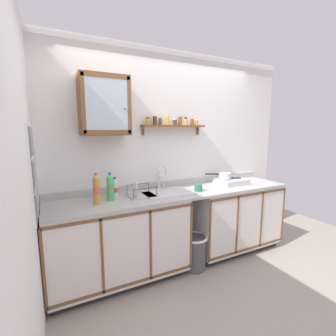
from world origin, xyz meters
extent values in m
plane|color=#9E9384|center=(0.00, 0.00, 0.00)|extent=(6.03, 6.03, 0.00)
cube|color=white|center=(0.00, 0.70, 1.32)|extent=(3.63, 0.05, 2.64)
cube|color=white|center=(0.00, 0.67, 2.59)|extent=(3.63, 0.02, 0.05)
cube|color=white|center=(-1.54, -0.26, 1.32)|extent=(0.05, 3.48, 2.64)
cube|color=black|center=(-0.76, 0.41, 0.04)|extent=(1.44, 0.54, 0.08)
cube|color=silver|center=(-0.76, 0.38, 0.49)|extent=(1.47, 0.60, 0.82)
cube|color=brown|center=(-0.76, 0.07, 0.86)|extent=(1.47, 0.01, 0.03)
cube|color=brown|center=(-0.76, 0.07, 0.13)|extent=(1.47, 0.01, 0.03)
cube|color=brown|center=(-1.50, 0.07, 0.49)|extent=(0.02, 0.01, 0.76)
cube|color=brown|center=(-1.00, 0.07, 0.49)|extent=(0.02, 0.01, 0.76)
cube|color=brown|center=(-0.51, 0.07, 0.49)|extent=(0.02, 0.01, 0.76)
cube|color=brown|center=(-0.02, 0.07, 0.49)|extent=(0.02, 0.01, 0.76)
cube|color=black|center=(0.87, 0.41, 0.04)|extent=(1.23, 0.54, 0.08)
cube|color=silver|center=(0.87, 0.38, 0.49)|extent=(1.26, 0.60, 0.82)
cube|color=brown|center=(0.87, 0.07, 0.86)|extent=(1.26, 0.01, 0.03)
cube|color=brown|center=(0.87, 0.07, 0.13)|extent=(1.26, 0.01, 0.03)
cube|color=brown|center=(0.24, 0.07, 0.49)|extent=(0.02, 0.01, 0.76)
cube|color=brown|center=(0.66, 0.07, 0.49)|extent=(0.02, 0.01, 0.76)
cube|color=brown|center=(1.08, 0.07, 0.49)|extent=(0.02, 0.01, 0.76)
cube|color=brown|center=(1.50, 0.07, 0.49)|extent=(0.02, 0.01, 0.76)
cube|color=#B2B2AD|center=(0.00, 0.38, 0.92)|extent=(2.99, 0.63, 0.03)
cube|color=#B2B2AD|center=(0.00, 0.67, 0.97)|extent=(2.99, 0.02, 0.08)
cube|color=silver|center=(-0.16, 0.40, 0.94)|extent=(0.58, 0.40, 0.01)
cube|color=slate|center=(-0.16, 0.40, 0.83)|extent=(0.49, 0.33, 0.01)
cube|color=slate|center=(-0.16, 0.56, 0.88)|extent=(0.49, 0.01, 0.11)
cube|color=slate|center=(-0.16, 0.23, 0.88)|extent=(0.49, 0.01, 0.11)
cylinder|color=#4C4C51|center=(-0.16, 0.40, 0.83)|extent=(0.04, 0.04, 0.01)
cylinder|color=silver|center=(-0.16, 0.62, 0.94)|extent=(0.05, 0.05, 0.02)
cylinder|color=silver|center=(-0.16, 0.62, 1.07)|extent=(0.02, 0.02, 0.22)
torus|color=silver|center=(-0.16, 0.55, 1.17)|extent=(0.15, 0.02, 0.15)
cylinder|color=silver|center=(-0.10, 0.62, 0.98)|extent=(0.02, 0.02, 0.05)
cube|color=silver|center=(0.82, 0.40, 0.97)|extent=(0.39, 0.32, 0.08)
cylinder|color=#2D2D2D|center=(0.73, 0.43, 1.01)|extent=(0.16, 0.16, 0.01)
cylinder|color=#2D2D2D|center=(0.92, 0.43, 1.01)|extent=(0.16, 0.16, 0.01)
cylinder|color=black|center=(0.73, 0.26, 0.97)|extent=(0.03, 0.02, 0.03)
cylinder|color=black|center=(0.92, 0.26, 0.97)|extent=(0.03, 0.02, 0.03)
cylinder|color=silver|center=(0.73, 0.43, 1.05)|extent=(0.16, 0.16, 0.08)
torus|color=silver|center=(0.73, 0.43, 1.09)|extent=(0.17, 0.17, 0.01)
cylinder|color=black|center=(0.58, 0.51, 1.08)|extent=(0.17, 0.11, 0.02)
cylinder|color=silver|center=(-0.76, 0.48, 1.02)|extent=(0.07, 0.07, 0.18)
cone|color=silver|center=(-0.76, 0.48, 1.13)|extent=(0.07, 0.07, 0.03)
cylinder|color=#2D59B2|center=(-0.76, 0.48, 1.15)|extent=(0.03, 0.03, 0.02)
cylinder|color=#D84C3F|center=(-0.76, 0.48, 1.02)|extent=(0.07, 0.07, 0.05)
cylinder|color=#4CB266|center=(-0.83, 0.40, 1.06)|extent=(0.07, 0.07, 0.25)
cone|color=#4CB266|center=(-0.83, 0.40, 1.20)|extent=(0.07, 0.07, 0.03)
cylinder|color=#2D59B2|center=(-0.83, 0.40, 1.22)|extent=(0.03, 0.03, 0.02)
cylinder|color=#4C9959|center=(-0.83, 0.40, 1.08)|extent=(0.07, 0.07, 0.07)
cylinder|color=gold|center=(-0.98, 0.32, 1.07)|extent=(0.07, 0.07, 0.27)
cone|color=gold|center=(-0.98, 0.32, 1.22)|extent=(0.06, 0.06, 0.03)
cylinder|color=red|center=(-0.98, 0.32, 1.24)|extent=(0.03, 0.03, 0.02)
cylinder|color=#D84C3F|center=(-0.98, 0.32, 1.08)|extent=(0.07, 0.07, 0.08)
cube|color=#B2B2B7|center=(-0.48, 0.40, 0.94)|extent=(0.29, 0.25, 0.01)
cylinder|color=#4C4F54|center=(-0.62, 0.28, 1.00)|extent=(0.01, 0.01, 0.10)
cylinder|color=#4C4F54|center=(-0.35, 0.28, 1.00)|extent=(0.01, 0.01, 0.10)
cylinder|color=#4C4F54|center=(-0.62, 0.51, 1.00)|extent=(0.01, 0.01, 0.10)
cylinder|color=#4C4F54|center=(-0.35, 0.51, 1.00)|extent=(0.01, 0.01, 0.10)
cylinder|color=#4C4F54|center=(-0.48, 0.28, 1.05)|extent=(0.27, 0.01, 0.01)
cylinder|color=#4C4F54|center=(-0.48, 0.51, 1.05)|extent=(0.27, 0.01, 0.01)
cylinder|color=white|center=(-0.55, 0.40, 1.02)|extent=(0.01, 0.16, 0.16)
cylinder|color=#337259|center=(0.21, 0.29, 0.98)|extent=(0.09, 0.09, 0.09)
torus|color=#337259|center=(0.24, 0.34, 0.98)|extent=(0.04, 0.06, 0.06)
cube|color=brown|center=(-0.82, 0.55, 1.92)|extent=(0.51, 0.25, 0.62)
cube|color=silver|center=(-0.82, 0.42, 1.92)|extent=(0.42, 0.01, 0.51)
cube|color=brown|center=(-1.05, 0.42, 1.92)|extent=(0.04, 0.01, 0.58)
cube|color=brown|center=(-0.59, 0.42, 1.92)|extent=(0.04, 0.01, 0.58)
cube|color=brown|center=(-0.82, 0.42, 2.20)|extent=(0.48, 0.01, 0.05)
cube|color=brown|center=(-0.82, 0.42, 1.64)|extent=(0.48, 0.01, 0.05)
sphere|color=olive|center=(-0.64, 0.41, 1.89)|extent=(0.02, 0.02, 0.02)
cube|color=brown|center=(0.04, 0.61, 1.72)|extent=(0.84, 0.14, 0.02)
cube|color=brown|center=(-0.35, 0.66, 1.65)|extent=(0.02, 0.03, 0.10)
cube|color=brown|center=(0.43, 0.66, 1.65)|extent=(0.02, 0.03, 0.10)
cylinder|color=gold|center=(-0.31, 0.62, 1.76)|extent=(0.05, 0.05, 0.07)
cylinder|color=#33723F|center=(-0.31, 0.62, 1.81)|extent=(0.05, 0.05, 0.02)
cylinder|color=#4C3326|center=(-0.22, 0.60, 1.77)|extent=(0.05, 0.05, 0.09)
cylinder|color=red|center=(-0.22, 0.60, 1.82)|extent=(0.05, 0.05, 0.02)
cylinder|color=brown|center=(-0.14, 0.62, 1.76)|extent=(0.04, 0.04, 0.07)
cylinder|color=#33723F|center=(-0.14, 0.62, 1.80)|extent=(0.04, 0.04, 0.02)
cylinder|color=gold|center=(-0.04, 0.62, 1.77)|extent=(0.04, 0.04, 0.09)
cylinder|color=yellow|center=(-0.04, 0.62, 1.83)|extent=(0.04, 0.04, 0.02)
cylinder|color=#4C3326|center=(0.05, 0.60, 1.76)|extent=(0.05, 0.05, 0.06)
cylinder|color=white|center=(0.05, 0.60, 1.80)|extent=(0.05, 0.05, 0.02)
cylinder|color=brown|center=(0.13, 0.61, 1.77)|extent=(0.05, 0.05, 0.09)
cylinder|color=#33723F|center=(0.13, 0.61, 1.82)|extent=(0.05, 0.05, 0.02)
cylinder|color=#E0C659|center=(0.21, 0.61, 1.77)|extent=(0.04, 0.04, 0.08)
cylinder|color=black|center=(0.21, 0.61, 1.82)|extent=(0.04, 0.04, 0.02)
cylinder|color=brown|center=(0.31, 0.62, 1.76)|extent=(0.04, 0.04, 0.06)
cylinder|color=red|center=(0.31, 0.62, 1.80)|extent=(0.05, 0.05, 0.02)
cylinder|color=gold|center=(0.38, 0.61, 1.76)|extent=(0.04, 0.04, 0.07)
cylinder|color=white|center=(0.38, 0.61, 1.80)|extent=(0.04, 0.04, 0.02)
cube|color=#262D38|center=(-1.50, 0.15, 1.34)|extent=(0.01, 0.56, 0.72)
cube|color=white|center=(-1.51, 0.15, 1.34)|extent=(0.02, 0.60, 0.77)
cube|color=white|center=(-1.50, 0.05, 1.34)|extent=(0.01, 0.02, 0.72)
cube|color=white|center=(-1.50, 0.25, 1.34)|extent=(0.01, 0.02, 0.72)
cube|color=white|center=(-1.50, 0.15, 1.21)|extent=(0.01, 0.56, 0.02)
cube|color=white|center=(-1.50, 0.15, 1.46)|extent=(0.01, 0.56, 0.02)
cylinder|color=#4C4C51|center=(0.11, 0.20, 0.20)|extent=(0.29, 0.29, 0.40)
torus|color=white|center=(0.11, 0.20, 0.40)|extent=(0.32, 0.32, 0.03)
camera|label=1|loc=(-1.39, -2.06, 1.68)|focal=25.57mm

